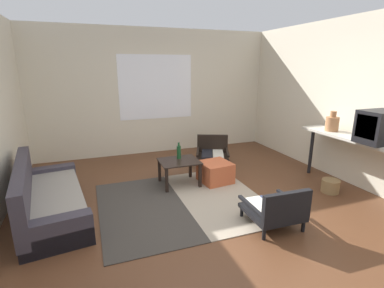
% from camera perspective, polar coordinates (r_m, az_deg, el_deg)
% --- Properties ---
extents(ground_plane, '(7.80, 7.80, 0.00)m').
position_cam_1_polar(ground_plane, '(4.01, 3.63, -13.23)').
color(ground_plane, '#56331E').
extents(far_wall_with_window, '(5.60, 0.13, 2.70)m').
position_cam_1_polar(far_wall_with_window, '(6.46, -7.31, 10.24)').
color(far_wall_with_window, beige).
rests_on(far_wall_with_window, ground).
extents(side_wall_right, '(0.12, 6.60, 2.70)m').
position_cam_1_polar(side_wall_right, '(5.43, 29.35, 7.43)').
color(side_wall_right, beige).
rests_on(side_wall_right, ground).
extents(area_rug, '(2.33, 2.09, 0.01)m').
position_cam_1_polar(area_rug, '(4.23, -1.96, -11.55)').
color(area_rug, '#38332D').
rests_on(area_rug, ground).
extents(couch, '(0.99, 2.02, 0.73)m').
position_cam_1_polar(couch, '(4.26, -27.05, -9.90)').
color(couch, '#38333D').
rests_on(couch, ground).
extents(coffee_table, '(0.64, 0.55, 0.42)m').
position_cam_1_polar(coffee_table, '(4.70, -2.59, -4.26)').
color(coffee_table, black).
rests_on(coffee_table, ground).
extents(armchair_by_window, '(0.83, 0.83, 0.55)m').
position_cam_1_polar(armchair_by_window, '(5.75, 4.12, -1.60)').
color(armchair_by_window, black).
rests_on(armchair_by_window, ground).
extents(armchair_striped_foreground, '(0.64, 0.65, 0.55)m').
position_cam_1_polar(armchair_striped_foreground, '(3.68, 16.46, -12.40)').
color(armchair_striped_foreground, black).
rests_on(armchair_striped_foreground, ground).
extents(ottoman_orange, '(0.54, 0.54, 0.35)m').
position_cam_1_polar(ottoman_orange, '(4.87, 4.70, -5.67)').
color(ottoman_orange, '#BC5633').
rests_on(ottoman_orange, ground).
extents(console_shelf, '(0.43, 1.87, 0.88)m').
position_cam_1_polar(console_shelf, '(4.95, 30.01, 0.12)').
color(console_shelf, beige).
rests_on(console_shelf, ground).
extents(crt_television, '(0.54, 0.39, 0.45)m').
position_cam_1_polar(crt_television, '(4.69, 33.47, 2.88)').
color(crt_television, black).
rests_on(crt_television, console_shelf).
extents(clay_vase, '(0.21, 0.21, 0.33)m').
position_cam_1_polar(clay_vase, '(5.22, 26.29, 3.77)').
color(clay_vase, '#A87047').
rests_on(clay_vase, console_shelf).
extents(glass_bottle, '(0.07, 0.07, 0.28)m').
position_cam_1_polar(glass_bottle, '(4.75, -2.66, -1.58)').
color(glass_bottle, '#194723').
rests_on(glass_bottle, coffee_table).
extents(wicker_basket, '(0.27, 0.27, 0.21)m').
position_cam_1_polar(wicker_basket, '(5.00, 25.99, -7.58)').
color(wicker_basket, olive).
rests_on(wicker_basket, ground).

